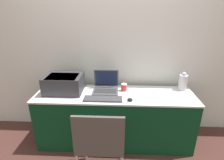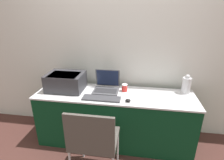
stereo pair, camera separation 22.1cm
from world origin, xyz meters
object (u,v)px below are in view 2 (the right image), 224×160
(laptop_left, at_px, (106,86))
(coffee_cup, at_px, (125,88))
(mouse, at_px, (128,100))
(chair, at_px, (93,138))
(printer, at_px, (66,81))
(metal_pitcher, at_px, (186,85))
(external_keyboard, at_px, (101,98))

(laptop_left, xyz_separation_m, coffee_cup, (0.24, 0.00, -0.01))
(coffee_cup, height_order, mouse, coffee_cup)
(mouse, xyz_separation_m, chair, (-0.31, -0.46, -0.21))
(coffee_cup, distance_m, mouse, 0.30)
(laptop_left, bearing_deg, printer, -173.24)
(chair, bearing_deg, printer, 128.52)
(coffee_cup, bearing_deg, printer, -175.16)
(mouse, distance_m, metal_pitcher, 0.81)
(external_keyboard, height_order, chair, chair)
(external_keyboard, bearing_deg, mouse, -3.70)
(coffee_cup, bearing_deg, chair, -107.82)
(printer, relative_size, external_keyboard, 1.03)
(laptop_left, height_order, metal_pitcher, laptop_left)
(mouse, bearing_deg, chair, -123.94)
(printer, height_order, chair, printer)
(coffee_cup, height_order, chair, chair)
(external_keyboard, distance_m, chair, 0.52)
(laptop_left, height_order, external_keyboard, laptop_left)
(external_keyboard, relative_size, metal_pitcher, 1.83)
(printer, bearing_deg, coffee_cup, 4.84)
(printer, bearing_deg, chair, -51.48)
(coffee_cup, bearing_deg, external_keyboard, -133.22)
(printer, relative_size, coffee_cup, 4.91)
(coffee_cup, distance_m, chair, 0.82)
(laptop_left, relative_size, chair, 0.37)
(mouse, distance_m, chair, 0.59)
(external_keyboard, bearing_deg, printer, 158.74)
(chair, bearing_deg, mouse, 56.06)
(mouse, relative_size, chair, 0.07)
(mouse, bearing_deg, printer, 165.09)
(external_keyboard, bearing_deg, laptop_left, 87.28)
(printer, bearing_deg, laptop_left, 6.76)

